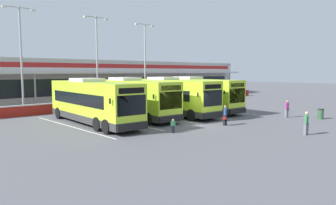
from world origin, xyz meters
name	(u,v)px	position (x,y,z in m)	size (l,w,h in m)	color
ground_plane	(198,124)	(0.00, 0.00, 0.00)	(200.00, 200.00, 0.00)	#56565B
terminal_building	(59,81)	(0.00, 26.91, 3.01)	(70.00, 13.00, 6.00)	silver
red_barrier_wall	(105,104)	(0.00, 14.50, 0.56)	(60.00, 0.40, 1.10)	maroon
coach_bus_leftmost	(93,102)	(-6.42, 5.93, 1.79)	(3.56, 12.29, 3.78)	#B7DB2D
coach_bus_left_centre	(130,99)	(-1.94, 6.77, 1.79)	(3.56, 12.29, 3.78)	#B7DB2D
coach_bus_centre	(169,97)	(2.17, 5.83, 1.79)	(3.56, 12.29, 3.78)	#B7DB2D
coach_bus_right_centre	(194,95)	(6.16, 6.09, 1.79)	(3.56, 12.29, 3.78)	#B7DB2D
bay_stripe_far_west	(70,126)	(-8.40, 6.00, 0.00)	(0.14, 13.00, 0.01)	silver
bay_stripe_west	(115,121)	(-4.20, 6.00, 0.00)	(0.14, 13.00, 0.01)	silver
bay_stripe_mid_west	(151,116)	(0.00, 6.00, 0.00)	(0.14, 13.00, 0.01)	silver
bay_stripe_centre	(182,112)	(4.20, 6.00, 0.00)	(0.14, 13.00, 0.01)	silver
bay_stripe_mid_east	(207,109)	(8.40, 6.00, 0.00)	(0.14, 13.00, 0.01)	silver
pedestrian_with_handbag	(225,115)	(0.98, -2.08, 0.86)	(0.64, 0.46, 1.62)	black
pedestrian_in_dark_coat	(287,108)	(8.90, -3.39, 0.87)	(0.54, 0.30, 1.62)	slate
pedestrian_child	(173,125)	(-4.29, -1.51, 0.54)	(0.32, 0.25, 1.00)	black
pedestrian_near_bin	(306,122)	(1.93, -8.20, 0.87)	(0.54, 0.30, 1.62)	slate
lamp_post_west	(21,53)	(-8.29, 17.01, 6.29)	(3.24, 0.28, 11.00)	#9E9EA3
lamp_post_centre	(97,55)	(0.44, 16.79, 6.29)	(3.24, 0.28, 11.00)	#9E9EA3
lamp_post_east	(145,58)	(8.34, 17.33, 6.29)	(3.24, 0.28, 11.00)	#9E9EA3
litter_bin	(321,114)	(10.21, -5.97, 0.47)	(0.54, 0.54, 0.93)	#2D5133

